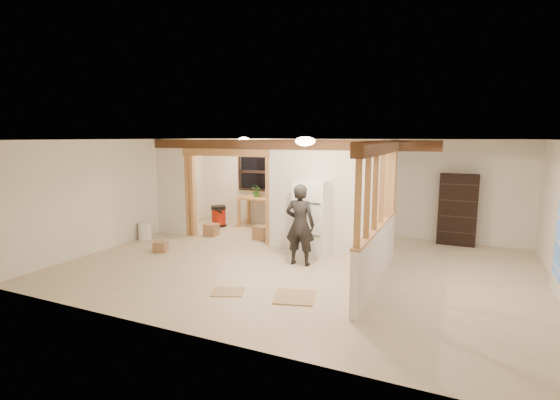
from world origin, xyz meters
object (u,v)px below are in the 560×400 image
at_px(woman, 300,225).
at_px(work_table, 263,212).
at_px(refrigerator, 312,218).
at_px(bookshelf, 457,210).
at_px(shop_vac, 219,216).

xyz_separation_m(woman, work_table, (-2.21, 2.78, -0.40)).
height_order(refrigerator, woman, woman).
bearing_deg(woman, bookshelf, -138.26).
bearing_deg(woman, work_table, -55.70).
distance_m(refrigerator, shop_vac, 3.85).
bearing_deg(bookshelf, refrigerator, -141.98).
distance_m(work_table, shop_vac, 1.30).
distance_m(refrigerator, bookshelf, 3.61).
xyz_separation_m(refrigerator, work_table, (-2.21, 2.05, -0.39)).
bearing_deg(shop_vac, refrigerator, -25.54).
bearing_deg(work_table, bookshelf, 10.91).
xyz_separation_m(work_table, bookshelf, (5.06, 0.18, 0.42)).
relative_size(refrigerator, woman, 1.00).
height_order(work_table, shop_vac, work_table).
bearing_deg(refrigerator, shop_vac, 154.46).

